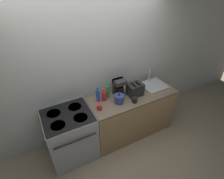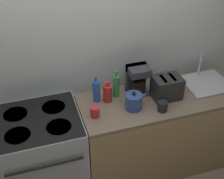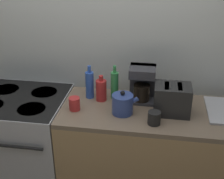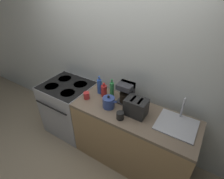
% 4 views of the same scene
% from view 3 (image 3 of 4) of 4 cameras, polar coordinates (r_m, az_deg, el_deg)
% --- Properties ---
extents(wall_back, '(8.00, 0.05, 2.60)m').
position_cam_3_polar(wall_back, '(2.62, -1.95, 9.05)').
color(wall_back, silver).
rests_on(wall_back, ground_plane).
extents(stove, '(0.75, 0.71, 0.91)m').
position_cam_3_polar(stove, '(2.84, -15.65, -9.42)').
color(stove, '#B7B7BC').
rests_on(stove, ground_plane).
extents(counter_block, '(1.60, 0.61, 0.91)m').
position_cam_3_polar(counter_block, '(2.62, 9.27, -12.57)').
color(counter_block, tan).
rests_on(counter_block, ground_plane).
extents(kettle, '(0.19, 0.15, 0.18)m').
position_cam_3_polar(kettle, '(2.27, 1.98, -2.65)').
color(kettle, '#33478C').
rests_on(kettle, counter_block).
extents(toaster, '(0.26, 0.20, 0.22)m').
position_cam_3_polar(toaster, '(2.30, 10.94, -1.77)').
color(toaster, black).
rests_on(toaster, counter_block).
extents(coffee_maker, '(0.20, 0.18, 0.28)m').
position_cam_3_polar(coffee_maker, '(2.43, 5.55, 1.27)').
color(coffee_maker, '#333338').
rests_on(coffee_maker, counter_block).
extents(bottle_red, '(0.08, 0.08, 0.21)m').
position_cam_3_polar(bottle_red, '(2.44, -1.99, -0.08)').
color(bottle_red, '#B72828').
rests_on(bottle_red, counter_block).
extents(bottle_blue, '(0.07, 0.07, 0.27)m').
position_cam_3_polar(bottle_blue, '(2.48, -4.10, 0.93)').
color(bottle_blue, '#2D56B7').
rests_on(bottle_blue, counter_block).
extents(bottle_green, '(0.06, 0.06, 0.28)m').
position_cam_3_polar(bottle_green, '(2.46, 0.47, 0.85)').
color(bottle_green, '#338C47').
rests_on(bottle_green, counter_block).
extents(cup_red, '(0.08, 0.08, 0.10)m').
position_cam_3_polar(cup_red, '(2.34, -6.88, -2.60)').
color(cup_red, red).
rests_on(cup_red, counter_block).
extents(cup_black, '(0.09, 0.09, 0.09)m').
position_cam_3_polar(cup_black, '(2.18, 7.73, -5.16)').
color(cup_black, black).
rests_on(cup_black, counter_block).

